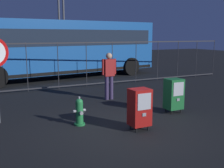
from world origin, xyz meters
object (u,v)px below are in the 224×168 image
at_px(street_light_near_left, 63,3).
at_px(traffic_cone, 134,97).
at_px(pedestrian, 109,73).
at_px(newspaper_box_secondary, 140,107).
at_px(newspaper_box_primary, 174,94).
at_px(bus_near, 62,46).
at_px(street_light_far_right, 59,3).
at_px(fire_hydrant, 79,112).

bearing_deg(street_light_near_left, traffic_cone, -96.23).
relative_size(pedestrian, street_light_near_left, 0.21).
distance_m(newspaper_box_secondary, street_light_near_left, 14.62).
distance_m(newspaper_box_primary, bus_near, 8.29).
bearing_deg(pedestrian, street_light_far_right, 83.67).
bearing_deg(newspaper_box_primary, street_light_far_right, 89.38).
height_order(traffic_cone, bus_near, bus_near).
relative_size(street_light_near_left, street_light_far_right, 1.02).
distance_m(pedestrian, street_light_far_right, 10.47).
bearing_deg(pedestrian, newspaper_box_primary, -68.34).
bearing_deg(newspaper_box_primary, street_light_near_left, 86.95).
distance_m(newspaper_box_secondary, street_light_far_right, 13.76).
height_order(newspaper_box_secondary, pedestrian, pedestrian).
bearing_deg(traffic_cone, newspaper_box_secondary, -117.89).
bearing_deg(newspaper_box_secondary, newspaper_box_primary, 26.21).
bearing_deg(pedestrian, newspaper_box_secondary, -103.25).
relative_size(bus_near, street_light_far_right, 1.41).
height_order(fire_hydrant, pedestrian, pedestrian).
bearing_deg(pedestrian, street_light_near_left, 81.16).
bearing_deg(newspaper_box_primary, traffic_cone, 114.10).
xyz_separation_m(pedestrian, street_light_near_left, (1.65, 10.62, 3.53)).
xyz_separation_m(fire_hydrant, street_light_far_right, (3.04, 12.09, 4.04)).
bearing_deg(street_light_far_right, pedestrian, -96.33).
height_order(traffic_cone, street_light_near_left, street_light_near_left).
bearing_deg(newspaper_box_secondary, street_light_near_left, 80.11).
height_order(newspaper_box_primary, bus_near, bus_near).
xyz_separation_m(newspaper_box_secondary, street_light_near_left, (2.42, 13.88, 3.91)).
relative_size(fire_hydrant, newspaper_box_secondary, 0.73).
distance_m(traffic_cone, street_light_near_left, 12.52).
bearing_deg(pedestrian, bus_near, 89.67).
distance_m(pedestrian, bus_near, 5.80).
bearing_deg(newspaper_box_primary, pedestrian, 111.66).
xyz_separation_m(traffic_cone, bus_near, (-0.34, 6.85, 1.45)).
distance_m(traffic_cone, bus_near, 7.01).
xyz_separation_m(fire_hydrant, traffic_cone, (2.32, 1.16, -0.09)).
distance_m(newspaper_box_secondary, traffic_cone, 2.46).
relative_size(fire_hydrant, street_light_far_right, 0.10).
distance_m(newspaper_box_secondary, bus_near, 9.11).
bearing_deg(fire_hydrant, newspaper_box_secondary, -40.28).
xyz_separation_m(newspaper_box_secondary, street_light_far_right, (1.86, 13.09, 3.82)).
bearing_deg(pedestrian, fire_hydrant, -130.71).
bearing_deg(traffic_cone, bus_near, 92.84).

